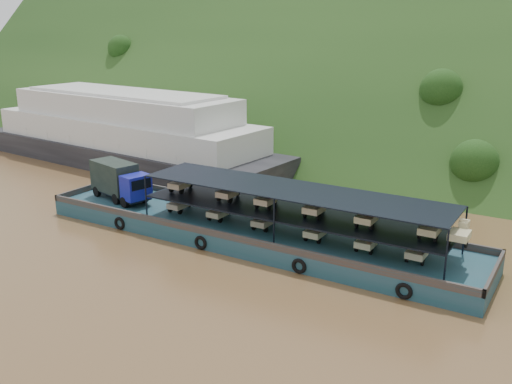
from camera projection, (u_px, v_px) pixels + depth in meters
The scene contains 4 objects.
ground at pixel (258, 248), 41.87m from camera, with size 160.00×160.00×0.00m, color brown.
hillside at pixel (406, 155), 71.38m from camera, with size 140.00×28.00×28.00m, color #193513.
cargo_barge at pixel (240, 224), 43.46m from camera, with size 35.00×7.18×4.54m.
passenger_ferry at pixel (125, 132), 66.22m from camera, with size 42.22×13.58×8.41m.
Camera 1 is at (20.05, -33.41, 15.89)m, focal length 40.00 mm.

